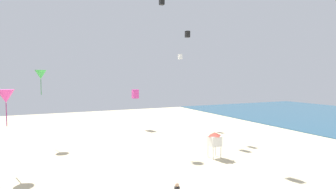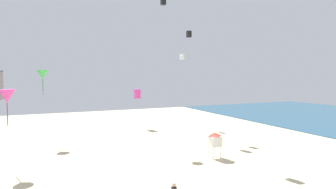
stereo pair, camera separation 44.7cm
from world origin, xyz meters
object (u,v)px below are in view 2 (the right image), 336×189
kite_black_box_2 (163,1)px  kite_green_delta_2 (43,75)px  kite_magenta_delta (7,96)px  kite_white_box (182,57)px  kite_magenta_box (137,94)px  lifeguard_stand (215,140)px  kite_black_box (189,34)px

kite_black_box_2 → kite_green_delta_2: 19.00m
kite_black_box_2 → kite_magenta_delta: kite_black_box_2 is taller
kite_white_box → kite_magenta_delta: bearing=-151.4°
kite_magenta_box → kite_white_box: bearing=-8.3°
kite_green_delta_2 → lifeguard_stand: bearing=-42.8°
kite_green_delta_2 → kite_magenta_box: bearing=19.2°
kite_magenta_box → kite_white_box: 9.60m
kite_magenta_box → kite_green_delta_2: 14.50m
kite_black_box → kite_black_box_2: kite_black_box_2 is taller
lifeguard_stand → kite_black_box: (3.31, 11.40, 12.09)m
kite_black_box → kite_black_box_2: 6.12m
kite_magenta_delta → kite_black_box_2: bearing=26.0°
kite_magenta_delta → kite_white_box: 27.31m
kite_black_box_2 → kite_magenta_box: bearing=116.5°
lifeguard_stand → kite_magenta_delta: 19.22m
kite_black_box_2 → kite_magenta_box: (-2.44, 4.88, -13.40)m
kite_magenta_box → kite_magenta_delta: bearing=-139.2°
kite_black_box_2 → kite_magenta_delta: bearing=-154.0°
kite_black_box_2 → kite_magenta_box: kite_black_box_2 is taller
kite_magenta_box → kite_white_box: size_ratio=1.65×
kite_black_box → kite_black_box_2: bearing=137.1°
kite_black_box_2 → kite_green_delta_2: size_ratio=0.34×
lifeguard_stand → kite_magenta_box: kite_magenta_box is taller
kite_magenta_delta → kite_green_delta_2: size_ratio=1.06×
kite_black_box → kite_green_delta_2: (-18.61, 2.78, -5.66)m
kite_magenta_delta → kite_green_delta_2: bearing=73.6°
kite_green_delta_2 → kite_black_box_2: bearing=-0.7°
kite_white_box → kite_green_delta_2: (-20.83, -3.59, -3.08)m
kite_black_box → kite_magenta_box: 12.50m
lifeguard_stand → kite_black_box_2: kite_black_box_2 is taller
kite_magenta_box → kite_white_box: kite_white_box is taller
kite_black_box_2 → kite_white_box: (4.98, 3.80, -7.40)m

